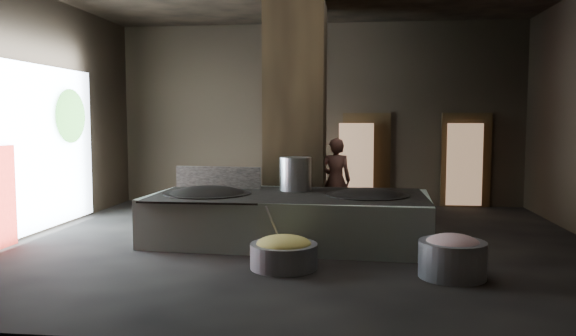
# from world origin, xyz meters

# --- Properties ---
(floor) EXTENTS (10.00, 9.00, 0.10)m
(floor) POSITION_xyz_m (0.00, 0.00, -0.05)
(floor) COLOR black
(floor) RESTS_ON ground
(back_wall) EXTENTS (10.00, 0.10, 4.50)m
(back_wall) POSITION_xyz_m (0.00, 4.55, 2.25)
(back_wall) COLOR black
(back_wall) RESTS_ON ground
(front_wall) EXTENTS (10.00, 0.10, 4.50)m
(front_wall) POSITION_xyz_m (0.00, -4.55, 2.25)
(front_wall) COLOR black
(front_wall) RESTS_ON ground
(left_wall) EXTENTS (0.10, 9.00, 4.50)m
(left_wall) POSITION_xyz_m (-5.05, 0.00, 2.25)
(left_wall) COLOR black
(left_wall) RESTS_ON ground
(pillar) EXTENTS (1.20, 1.20, 4.50)m
(pillar) POSITION_xyz_m (-0.30, 1.90, 2.25)
(pillar) COLOR black
(pillar) RESTS_ON ground
(hearth_platform) EXTENTS (4.91, 2.58, 0.83)m
(hearth_platform) POSITION_xyz_m (-0.22, 0.06, 0.42)
(hearth_platform) COLOR silver
(hearth_platform) RESTS_ON ground
(platform_cap) EXTENTS (4.67, 2.24, 0.03)m
(platform_cap) POSITION_xyz_m (-0.22, 0.06, 0.82)
(platform_cap) COLOR black
(platform_cap) RESTS_ON hearth_platform
(wok_left) EXTENTS (1.51, 1.51, 0.42)m
(wok_left) POSITION_xyz_m (-1.67, 0.01, 0.75)
(wok_left) COLOR black
(wok_left) RESTS_ON hearth_platform
(wok_left_rim) EXTENTS (1.54, 1.54, 0.05)m
(wok_left_rim) POSITION_xyz_m (-1.67, 0.01, 0.82)
(wok_left_rim) COLOR black
(wok_left_rim) RESTS_ON hearth_platform
(wok_right) EXTENTS (1.40, 1.40, 0.39)m
(wok_right) POSITION_xyz_m (1.13, 0.11, 0.75)
(wok_right) COLOR black
(wok_right) RESTS_ON hearth_platform
(wok_right_rim) EXTENTS (1.43, 1.43, 0.05)m
(wok_right_rim) POSITION_xyz_m (1.13, 0.11, 0.82)
(wok_right_rim) COLOR black
(wok_right_rim) RESTS_ON hearth_platform
(stock_pot) EXTENTS (0.58, 0.58, 0.62)m
(stock_pot) POSITION_xyz_m (-0.17, 0.61, 1.13)
(stock_pot) COLOR gray
(stock_pot) RESTS_ON hearth_platform
(splash_guard) EXTENTS (1.66, 0.17, 0.42)m
(splash_guard) POSITION_xyz_m (-1.67, 0.81, 1.03)
(splash_guard) COLOR black
(splash_guard) RESTS_ON hearth_platform
(cook) EXTENTS (0.66, 0.45, 1.75)m
(cook) POSITION_xyz_m (0.52, 2.01, 0.87)
(cook) COLOR brown
(cook) RESTS_ON ground
(veg_basin) EXTENTS (1.16, 1.16, 0.36)m
(veg_basin) POSITION_xyz_m (-0.09, -1.72, 0.18)
(veg_basin) COLOR slate
(veg_basin) RESTS_ON ground
(veg_fill) EXTENTS (0.80, 0.80, 0.24)m
(veg_fill) POSITION_xyz_m (-0.09, -1.72, 0.35)
(veg_fill) COLOR #93B357
(veg_fill) RESTS_ON veg_basin
(ladle) EXTENTS (0.26, 0.32, 0.69)m
(ladle) POSITION_xyz_m (-0.24, -1.57, 0.55)
(ladle) COLOR gray
(ladle) RESTS_ON veg_basin
(meat_basin) EXTENTS (1.06, 1.06, 0.49)m
(meat_basin) POSITION_xyz_m (2.23, -1.92, 0.25)
(meat_basin) COLOR slate
(meat_basin) RESTS_ON ground
(meat_fill) EXTENTS (0.75, 0.75, 0.29)m
(meat_fill) POSITION_xyz_m (2.23, -1.92, 0.45)
(meat_fill) COLOR #BE7279
(meat_fill) RESTS_ON meat_basin
(doorway_near) EXTENTS (1.18, 0.08, 2.38)m
(doorway_near) POSITION_xyz_m (1.20, 4.45, 1.10)
(doorway_near) COLOR black
(doorway_near) RESTS_ON ground
(doorway_near_glow) EXTENTS (0.84, 0.04, 1.98)m
(doorway_near_glow) POSITION_xyz_m (0.94, 4.16, 1.05)
(doorway_near_glow) COLOR #8C6647
(doorway_near_glow) RESTS_ON ground
(doorway_far) EXTENTS (1.18, 0.08, 2.38)m
(doorway_far) POSITION_xyz_m (3.60, 4.45, 1.10)
(doorway_far) COLOR black
(doorway_far) RESTS_ON ground
(doorway_far_glow) EXTENTS (0.84, 0.04, 1.98)m
(doorway_far_glow) POSITION_xyz_m (3.54, 4.27, 1.05)
(doorway_far_glow) COLOR #8C6647
(doorway_far_glow) RESTS_ON ground
(left_opening) EXTENTS (0.04, 4.20, 3.10)m
(left_opening) POSITION_xyz_m (-4.95, 0.20, 1.60)
(left_opening) COLOR white
(left_opening) RESTS_ON ground
(tree_silhouette) EXTENTS (0.28, 1.10, 1.10)m
(tree_silhouette) POSITION_xyz_m (-4.85, 1.30, 2.20)
(tree_silhouette) COLOR #194714
(tree_silhouette) RESTS_ON left_opening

